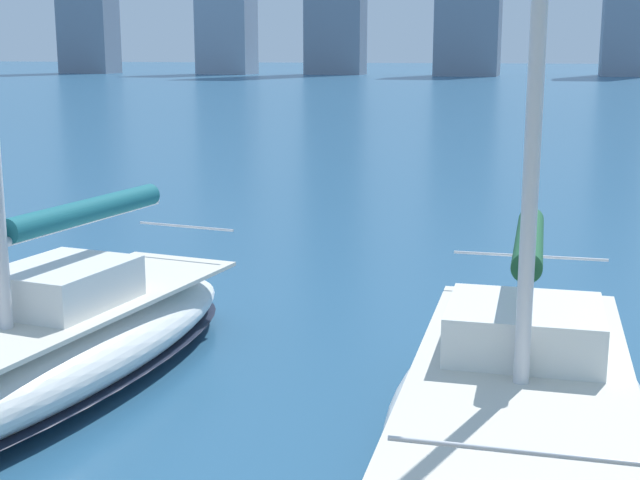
% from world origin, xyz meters
% --- Properties ---
extents(sailboat_forest, '(2.92, 7.10, 10.88)m').
position_xyz_m(sailboat_forest, '(-2.82, -5.73, 0.64)').
color(sailboat_forest, white).
rests_on(sailboat_forest, ground).
extents(sailboat_teal, '(3.45, 8.31, 11.33)m').
position_xyz_m(sailboat_teal, '(3.22, -6.06, 0.65)').
color(sailboat_teal, white).
rests_on(sailboat_teal, ground).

